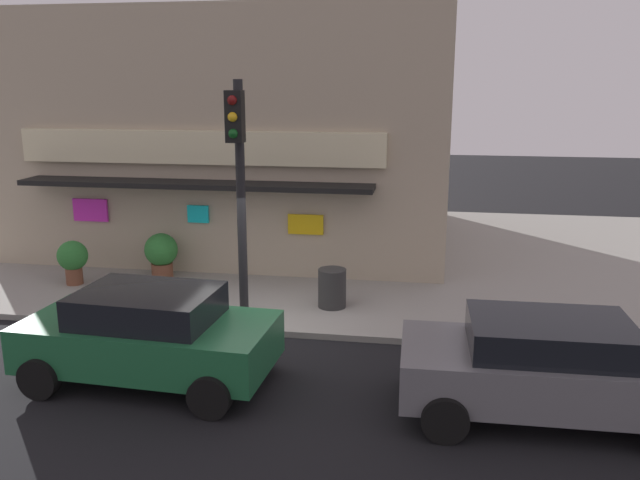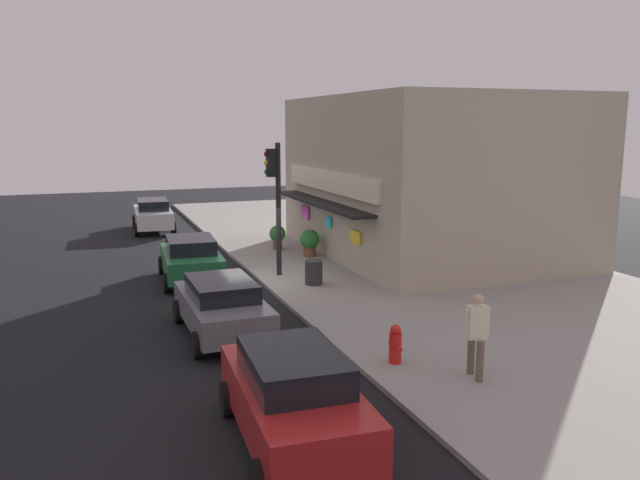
% 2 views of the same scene
% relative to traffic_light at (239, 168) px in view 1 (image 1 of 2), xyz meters
% --- Properties ---
extents(ground_plane, '(65.46, 65.46, 0.00)m').
position_rel_traffic_light_xyz_m(ground_plane, '(0.31, -0.73, -3.09)').
color(ground_plane, black).
extents(sidewalk, '(43.64, 12.34, 0.12)m').
position_rel_traffic_light_xyz_m(sidewalk, '(0.31, 5.44, -3.03)').
color(sidewalk, gray).
rests_on(sidewalk, ground_plane).
extents(corner_building, '(11.61, 9.39, 6.31)m').
position_rel_traffic_light_xyz_m(corner_building, '(-1.77, 6.99, 0.19)').
color(corner_building, tan).
rests_on(corner_building, sidewalk).
extents(traffic_light, '(0.32, 0.58, 4.61)m').
position_rel_traffic_light_xyz_m(traffic_light, '(0.00, 0.00, 0.00)').
color(traffic_light, black).
rests_on(traffic_light, sidewalk).
extents(trash_can, '(0.58, 0.58, 0.81)m').
position_rel_traffic_light_xyz_m(trash_can, '(1.70, 0.79, -2.56)').
color(trash_can, '#2D2D2D').
rests_on(trash_can, sidewalk).
extents(potted_plant_by_doorway, '(0.78, 0.78, 1.09)m').
position_rel_traffic_light_xyz_m(potted_plant_by_doorway, '(-2.60, 2.18, -2.36)').
color(potted_plant_by_doorway, brown).
rests_on(potted_plant_by_doorway, sidewalk).
extents(potted_plant_by_window, '(0.69, 0.69, 1.03)m').
position_rel_traffic_light_xyz_m(potted_plant_by_window, '(-4.41, 1.38, -2.36)').
color(potted_plant_by_window, brown).
rests_on(potted_plant_by_window, sidewalk).
extents(parked_car_green, '(4.02, 2.26, 1.51)m').
position_rel_traffic_light_xyz_m(parked_car_green, '(-0.71, -2.84, -2.30)').
color(parked_car_green, '#1E6038').
rests_on(parked_car_green, ground_plane).
extents(parked_car_grey, '(4.13, 2.08, 1.46)m').
position_rel_traffic_light_xyz_m(parked_car_grey, '(5.32, -3.02, -2.32)').
color(parked_car_grey, slate).
rests_on(parked_car_grey, ground_plane).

